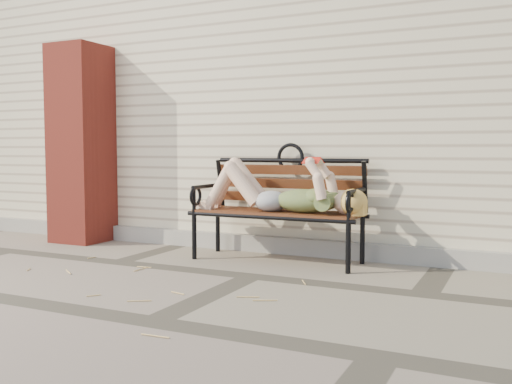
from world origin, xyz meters
The scene contains 7 objects.
ground centered at (0.00, 0.00, 0.00)m, with size 80.00×80.00×0.00m, color #776D5C.
house_wall centered at (0.00, 3.00, 1.50)m, with size 8.00×4.00×3.00m, color beige.
foundation_strip centered at (0.00, 0.97, 0.07)m, with size 8.00×0.10×0.15m, color gray.
brick_pillar centered at (-2.30, 0.75, 1.00)m, with size 0.50×0.50×2.00m, color #9E3023.
garden_bench centered at (-0.06, 0.71, 0.56)m, with size 1.55×0.62×1.00m.
reading_woman centered at (-0.05, 0.58, 0.60)m, with size 1.46×0.33×0.46m.
straw_scatter centered at (-0.84, -0.93, 0.01)m, with size 2.75×1.68×0.01m.
Camera 1 is at (1.82, -3.78, 0.94)m, focal length 40.00 mm.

